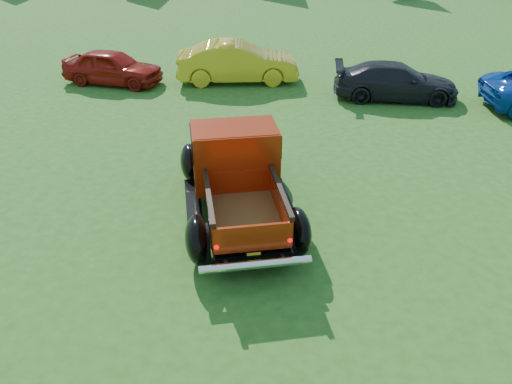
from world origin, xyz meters
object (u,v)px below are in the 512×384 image
show_car_red (112,67)px  pickup_truck (235,169)px  show_car_grey (396,81)px  show_car_yellow (238,62)px

show_car_red → pickup_truck: bearing=-135.6°
show_car_red → show_car_grey: show_car_red is taller
pickup_truck → show_car_yellow: size_ratio=1.20×
show_car_grey → show_car_red: bearing=87.0°
show_car_red → show_car_yellow: (4.46, 0.80, 0.11)m
show_car_yellow → show_car_grey: bearing=-111.7°
show_car_grey → pickup_truck: bearing=149.7°
show_car_yellow → show_car_grey: (5.54, -1.16, -0.13)m
show_car_yellow → show_car_grey: size_ratio=1.07×
pickup_truck → show_car_grey: pickup_truck is taller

